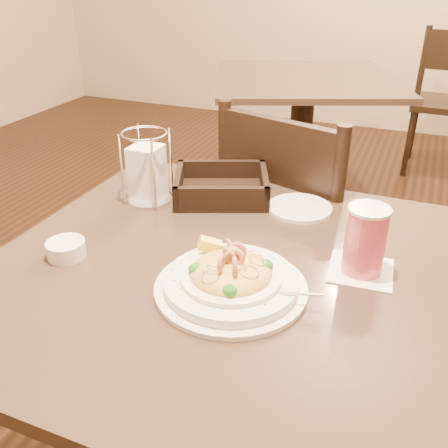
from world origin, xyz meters
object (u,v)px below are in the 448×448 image
at_px(background_table, 302,121).
at_px(napkin_caddy, 147,172).
at_px(drink_glass, 365,241).
at_px(bread_basket, 221,189).
at_px(main_table, 221,353).
at_px(butter_ramekin, 66,249).
at_px(side_plate, 300,208).
at_px(dining_chair_near, 296,240).
at_px(dining_chair_far, 448,99).
at_px(pasta_bowl, 231,278).

bearing_deg(background_table, napkin_caddy, -90.05).
relative_size(drink_glass, bread_basket, 0.48).
distance_m(main_table, background_table, 1.81).
height_order(bread_basket, butter_ramekin, bread_basket).
bearing_deg(side_plate, drink_glass, -50.41).
distance_m(bread_basket, butter_ramekin, 0.43).
bearing_deg(napkin_caddy, main_table, -36.36).
xyz_separation_m(dining_chair_near, dining_chair_far, (0.42, 2.07, 0.00)).
height_order(dining_chair_near, drink_glass, dining_chair_near).
height_order(drink_glass, bread_basket, drink_glass).
xyz_separation_m(side_plate, butter_ramekin, (-0.38, -0.39, 0.01)).
height_order(drink_glass, side_plate, drink_glass).
bearing_deg(butter_ramekin, main_table, 17.12).
height_order(background_table, butter_ramekin, butter_ramekin).
distance_m(background_table, butter_ramekin, 1.89).
bearing_deg(pasta_bowl, napkin_caddy, 139.78).
bearing_deg(side_plate, pasta_bowl, -95.03).
bearing_deg(butter_ramekin, dining_chair_far, 74.78).
relative_size(dining_chair_far, bread_basket, 3.28).
relative_size(background_table, dining_chair_near, 1.26).
xyz_separation_m(dining_chair_near, butter_ramekin, (-0.32, -0.65, 0.26)).
relative_size(side_plate, butter_ramekin, 1.99).
distance_m(dining_chair_near, pasta_bowl, 0.69).
xyz_separation_m(dining_chair_far, bread_basket, (-0.56, -2.34, 0.26)).
xyz_separation_m(main_table, pasta_bowl, (0.05, -0.07, 0.26)).
distance_m(main_table, pasta_bowl, 0.27).
bearing_deg(napkin_caddy, butter_ramekin, -94.06).
bearing_deg(dining_chair_near, butter_ramekin, 80.56).
relative_size(main_table, napkin_caddy, 5.04).
xyz_separation_m(dining_chair_near, side_plate, (0.06, -0.26, 0.24)).
distance_m(main_table, side_plate, 0.39).
bearing_deg(side_plate, napkin_caddy, -166.20).
height_order(main_table, bread_basket, bread_basket).
bearing_deg(drink_glass, napkin_caddy, 166.92).
bearing_deg(background_table, butter_ramekin, -90.68).
bearing_deg(dining_chair_near, pasta_bowl, 109.60).
relative_size(bread_basket, butter_ramekin, 3.65).
bearing_deg(dining_chair_near, side_plate, 120.27).
relative_size(dining_chair_near, pasta_bowl, 3.00).
bearing_deg(side_plate, butter_ramekin, -134.83).
bearing_deg(dining_chair_far, bread_basket, 77.78).
relative_size(pasta_bowl, butter_ramekin, 3.99).
relative_size(pasta_bowl, bread_basket, 1.09).
relative_size(main_table, pasta_bowl, 2.90).
bearing_deg(main_table, background_table, 98.82).
distance_m(main_table, napkin_caddy, 0.46).
height_order(main_table, background_table, same).
relative_size(bread_basket, side_plate, 1.84).
xyz_separation_m(pasta_bowl, butter_ramekin, (-0.35, -0.02, -0.01)).
bearing_deg(side_plate, dining_chair_near, 103.44).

